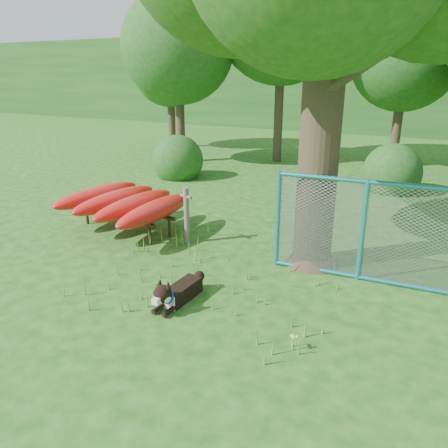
% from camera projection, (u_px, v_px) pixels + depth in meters
% --- Properties ---
extents(ground, '(80.00, 80.00, 0.00)m').
position_uv_depth(ground, '(179.00, 301.00, 7.18)').
color(ground, '#194D0F').
rests_on(ground, ground).
extents(wooden_post, '(0.34, 0.16, 1.24)m').
position_uv_depth(wooden_post, '(187.00, 214.00, 9.42)').
color(wooden_post, brown).
rests_on(wooden_post, ground).
extents(kayak_rack, '(2.78, 2.96, 0.90)m').
position_uv_depth(kayak_rack, '(125.00, 202.00, 10.19)').
color(kayak_rack, black).
rests_on(kayak_rack, ground).
extents(husky_dog, '(0.33, 1.26, 0.56)m').
position_uv_depth(husky_dog, '(176.00, 293.00, 7.03)').
color(husky_dog, black).
rests_on(husky_dog, ground).
extents(fence_section, '(3.18, 0.28, 3.10)m').
position_uv_depth(fence_section, '(362.00, 231.00, 7.62)').
color(fence_section, teal).
rests_on(fence_section, ground).
extents(wildflower_clump, '(0.11, 0.12, 0.24)m').
position_uv_depth(wildflower_clump, '(293.00, 338.00, 5.84)').
color(wildflower_clump, '#5F9B32').
rests_on(wildflower_clump, ground).
extents(bg_tree_a, '(4.40, 4.40, 6.70)m').
position_uv_depth(bg_tree_a, '(178.00, 47.00, 16.93)').
color(bg_tree_a, '#36291D').
rests_on(bg_tree_a, ground).
extents(bg_tree_b, '(5.20, 5.20, 8.22)m').
position_uv_depth(bg_tree_b, '(282.00, 16.00, 16.68)').
color(bg_tree_b, '#36291D').
rests_on(bg_tree_b, ground).
extents(bg_tree_c, '(4.00, 4.00, 6.12)m').
position_uv_depth(bg_tree_c, '(406.00, 56.00, 16.01)').
color(bg_tree_c, '#36291D').
rests_on(bg_tree_c, ground).
extents(bg_tree_f, '(3.60, 3.60, 5.55)m').
position_uv_depth(bg_tree_f, '(170.00, 68.00, 20.79)').
color(bg_tree_f, '#36291D').
rests_on(bg_tree_f, ground).
extents(shrub_left, '(1.80, 1.80, 1.80)m').
position_uv_depth(shrub_left, '(178.00, 177.00, 15.65)').
color(shrub_left, '#1A4C18').
rests_on(shrub_left, ground).
extents(shrub_mid, '(1.80, 1.80, 1.80)m').
position_uv_depth(shrub_mid, '(390.00, 191.00, 13.81)').
color(shrub_mid, '#1A4C18').
rests_on(shrub_mid, ground).
extents(wooded_hillside, '(80.00, 12.00, 6.00)m').
position_uv_depth(wooded_hillside, '(407.00, 81.00, 29.56)').
color(wooded_hillside, '#1A4C18').
rests_on(wooded_hillside, ground).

